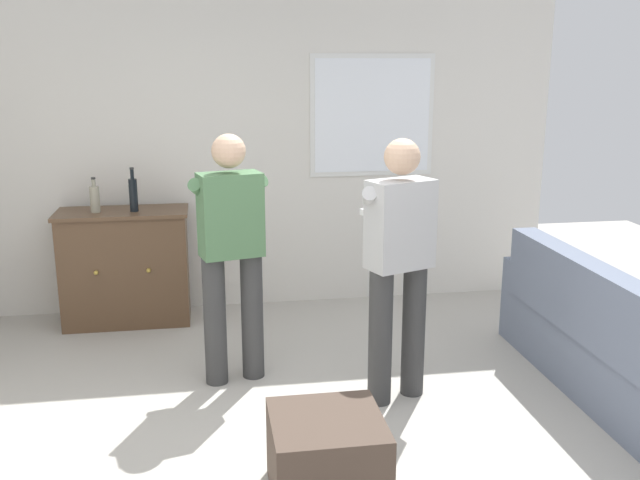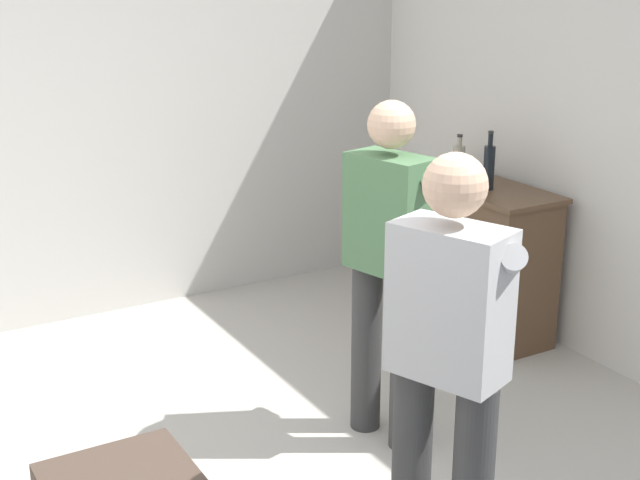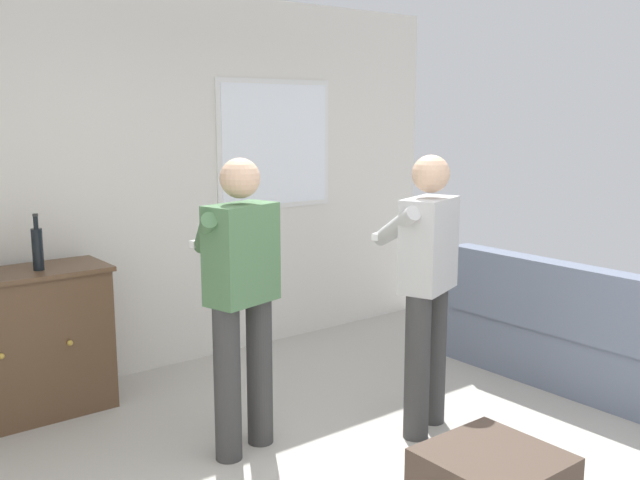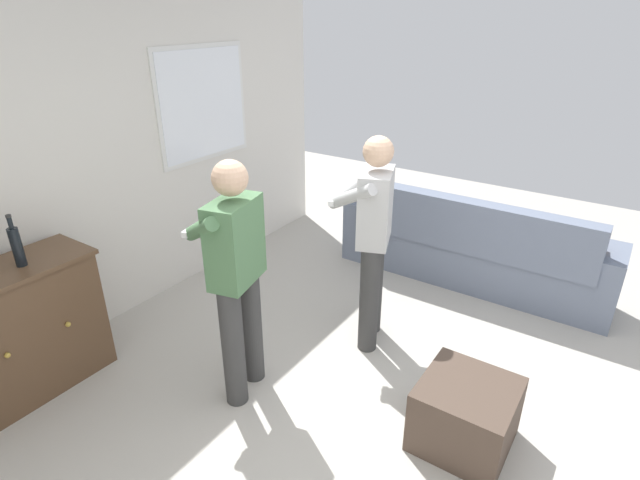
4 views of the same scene
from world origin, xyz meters
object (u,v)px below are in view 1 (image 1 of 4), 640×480
object	(u,v)px
sideboard_cabinet	(126,267)
bottle_liquor_amber	(95,198)
ottoman	(327,458)
couch	(619,356)
person_standing_right	(398,258)
bottle_wine_green	(133,194)
person_standing_left	(231,247)

from	to	relation	value
sideboard_cabinet	bottle_liquor_amber	distance (m)	0.62
ottoman	couch	bearing A→B (deg)	18.59
couch	person_standing_right	distance (m)	1.51
couch	bottle_liquor_amber	distance (m)	4.00
couch	ottoman	distance (m)	2.07
bottle_wine_green	person_standing_right	size ratio (longest dim) A/B	0.21
sideboard_cabinet	person_standing_left	distance (m)	1.57
couch	bottle_liquor_amber	xyz separation A→B (m)	(-3.38, 2.02, 0.72)
ottoman	person_standing_right	size ratio (longest dim) A/B	0.33
sideboard_cabinet	bottle_wine_green	size ratio (longest dim) A/B	2.95
sideboard_cabinet	person_standing_right	world-z (taller)	person_standing_right
couch	bottle_wine_green	xyz separation A→B (m)	(-3.08, 2.01, 0.75)
sideboard_cabinet	person_standing_left	bearing A→B (deg)	-56.42
ottoman	bottle_liquor_amber	bearing A→B (deg)	117.87
bottle_wine_green	person_standing_left	distance (m)	1.42
couch	bottle_liquor_amber	bearing A→B (deg)	149.11
couch	bottle_liquor_amber	world-z (taller)	bottle_liquor_amber
person_standing_left	bottle_wine_green	bearing A→B (deg)	120.99
sideboard_cabinet	person_standing_left	xyz separation A→B (m)	(0.83, -1.25, 0.46)
couch	person_standing_left	size ratio (longest dim) A/B	1.54
couch	bottle_wine_green	size ratio (longest dim) A/B	7.26
person_standing_left	bottle_liquor_amber	bearing A→B (deg)	130.07
bottle_liquor_amber	person_standing_right	size ratio (longest dim) A/B	0.17
bottle_wine_green	sideboard_cabinet	bearing A→B (deg)	158.61
sideboard_cabinet	person_standing_left	size ratio (longest dim) A/B	0.62
person_standing_left	person_standing_right	xyz separation A→B (m)	(1.01, -0.44, 0.00)
person_standing_right	ottoman	bearing A→B (deg)	-121.45
bottle_wine_green	person_standing_right	world-z (taller)	person_standing_right
bottle_wine_green	bottle_liquor_amber	size ratio (longest dim) A/B	1.26
sideboard_cabinet	ottoman	world-z (taller)	sideboard_cabinet
bottle_liquor_amber	ottoman	bearing A→B (deg)	-62.13
bottle_wine_green	bottle_liquor_amber	bearing A→B (deg)	177.45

